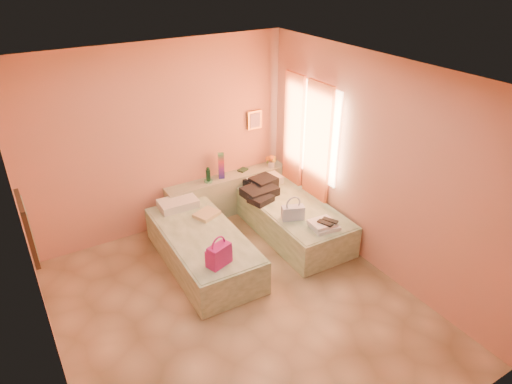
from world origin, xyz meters
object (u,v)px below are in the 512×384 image
green_book (243,170)px  towel_stack (324,225)px  magenta_handbag (219,255)px  blue_handbag (293,213)px  bed_left (203,248)px  water_bottle (208,175)px  headboard_ledge (228,194)px  bed_right (292,219)px  flower_vase (271,160)px

green_book → towel_stack: green_book is taller
magenta_handbag → blue_handbag: (1.35, 0.39, -0.04)m
blue_handbag → towel_stack: size_ratio=0.89×
bed_left → towel_stack: 1.68m
water_bottle → magenta_handbag: water_bottle is taller
headboard_ledge → bed_left: headboard_ledge is taller
water_bottle → headboard_ledge: bearing=5.5°
bed_right → flower_vase: bearing=76.6°
headboard_ledge → water_bottle: size_ratio=8.48×
water_bottle → flower_vase: bearing=-1.4°
magenta_handbag → blue_handbag: bearing=-2.3°
green_book → magenta_handbag: 2.29m
flower_vase → towel_stack: (-0.27, -1.74, -0.22)m
flower_vase → blue_handbag: (-0.50, -1.33, -0.17)m
flower_vase → blue_handbag: size_ratio=0.78×
headboard_ledge → blue_handbag: blue_handbag is taller
bed_left → bed_right: 1.48m
towel_stack → green_book: bearing=96.2°
green_book → flower_vase: 0.50m
headboard_ledge → flower_vase: (0.79, -0.06, 0.45)m
green_book → blue_handbag: size_ratio=0.51×
water_bottle → flower_vase: size_ratio=0.99×
headboard_ledge → blue_handbag: (0.29, -1.39, 0.28)m
flower_vase → headboard_ledge: bearing=175.5°
magenta_handbag → blue_handbag: magenta_handbag is taller
bed_left → flower_vase: (1.74, 0.99, 0.52)m
green_book → flower_vase: size_ratio=0.65×
headboard_ledge → blue_handbag: 1.45m
bed_left → flower_vase: 2.07m
water_bottle → flower_vase: 1.14m
blue_handbag → towel_stack: blue_handbag is taller
green_book → water_bottle: bearing=163.9°
towel_stack → flower_vase: bearing=81.2°
bed_right → towel_stack: bearing=-88.9°
bed_right → headboard_ledge: bearing=118.1°
headboard_ledge → towel_stack: (0.52, -1.80, 0.23)m
headboard_ledge → bed_left: size_ratio=1.02×
headboard_ledge → bed_right: headboard_ledge is taller
headboard_ledge → magenta_handbag: 2.09m
flower_vase → magenta_handbag: flower_vase is taller
flower_vase → blue_handbag: bearing=-110.6°
bed_left → blue_handbag: size_ratio=6.42×
headboard_ledge → flower_vase: flower_vase is taller
headboard_ledge → towel_stack: bearing=-73.9°
magenta_handbag → towel_stack: bearing=-19.4°
flower_vase → magenta_handbag: size_ratio=0.82×
bed_right → flower_vase: (0.26, 0.99, 0.52)m
green_book → flower_vase: bearing=-38.0°
flower_vase → towel_stack: 1.78m
blue_handbag → water_bottle: bearing=136.3°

